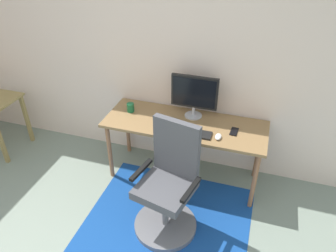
{
  "coord_description": "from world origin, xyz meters",
  "views": [
    {
      "loc": [
        1.12,
        -0.81,
        2.46
      ],
      "look_at": [
        0.36,
        1.58,
        0.8
      ],
      "focal_mm": 34.31,
      "sensor_mm": 36.0,
      "label": 1
    }
  ],
  "objects_px": {
    "computer_mouse": "(218,137)",
    "office_chair": "(168,191)",
    "monitor": "(194,94)",
    "keyboard": "(189,132)",
    "coffee_cup": "(131,108)",
    "desk": "(185,129)",
    "cell_phone": "(234,132)"
  },
  "relations": [
    {
      "from": "desk",
      "to": "monitor",
      "type": "xyz_separation_m",
      "value": [
        0.05,
        0.16,
        0.33
      ]
    },
    {
      "from": "keyboard",
      "to": "coffee_cup",
      "type": "distance_m",
      "value": 0.73
    },
    {
      "from": "computer_mouse",
      "to": "office_chair",
      "type": "xyz_separation_m",
      "value": [
        -0.33,
        -0.52,
        -0.31
      ]
    },
    {
      "from": "desk",
      "to": "coffee_cup",
      "type": "height_order",
      "value": "coffee_cup"
    },
    {
      "from": "monitor",
      "to": "office_chair",
      "type": "relative_size",
      "value": 0.44
    },
    {
      "from": "monitor",
      "to": "coffee_cup",
      "type": "height_order",
      "value": "monitor"
    },
    {
      "from": "coffee_cup",
      "to": "office_chair",
      "type": "bearing_deg",
      "value": -48.25
    },
    {
      "from": "monitor",
      "to": "keyboard",
      "type": "xyz_separation_m",
      "value": [
        0.04,
        -0.32,
        -0.25
      ]
    },
    {
      "from": "monitor",
      "to": "keyboard",
      "type": "relative_size",
      "value": 1.1
    },
    {
      "from": "desk",
      "to": "computer_mouse",
      "type": "height_order",
      "value": "computer_mouse"
    },
    {
      "from": "desk",
      "to": "cell_phone",
      "type": "bearing_deg",
      "value": -1.37
    },
    {
      "from": "coffee_cup",
      "to": "cell_phone",
      "type": "xyz_separation_m",
      "value": [
        1.11,
        -0.06,
        -0.04
      ]
    },
    {
      "from": "desk",
      "to": "computer_mouse",
      "type": "relative_size",
      "value": 15.77
    },
    {
      "from": "computer_mouse",
      "to": "office_chair",
      "type": "relative_size",
      "value": 0.1
    },
    {
      "from": "desk",
      "to": "cell_phone",
      "type": "height_order",
      "value": "cell_phone"
    },
    {
      "from": "keyboard",
      "to": "computer_mouse",
      "type": "bearing_deg",
      "value": 0.26
    },
    {
      "from": "coffee_cup",
      "to": "computer_mouse",
      "type": "bearing_deg",
      "value": -11.95
    },
    {
      "from": "cell_phone",
      "to": "office_chair",
      "type": "distance_m",
      "value": 0.86
    },
    {
      "from": "computer_mouse",
      "to": "coffee_cup",
      "type": "xyz_separation_m",
      "value": [
        -0.98,
        0.21,
        0.03
      ]
    },
    {
      "from": "keyboard",
      "to": "office_chair",
      "type": "xyz_separation_m",
      "value": [
        -0.05,
        -0.52,
        -0.3
      ]
    },
    {
      "from": "coffee_cup",
      "to": "office_chair",
      "type": "xyz_separation_m",
      "value": [
        0.65,
        -0.73,
        -0.34
      ]
    },
    {
      "from": "computer_mouse",
      "to": "keyboard",
      "type": "bearing_deg",
      "value": -179.74
    },
    {
      "from": "keyboard",
      "to": "coffee_cup",
      "type": "relative_size",
      "value": 4.54
    },
    {
      "from": "desk",
      "to": "office_chair",
      "type": "bearing_deg",
      "value": -86.58
    },
    {
      "from": "coffee_cup",
      "to": "desk",
      "type": "bearing_deg",
      "value": -4.32
    },
    {
      "from": "cell_phone",
      "to": "keyboard",
      "type": "bearing_deg",
      "value": -156.75
    },
    {
      "from": "keyboard",
      "to": "office_chair",
      "type": "relative_size",
      "value": 0.4
    },
    {
      "from": "monitor",
      "to": "office_chair",
      "type": "bearing_deg",
      "value": -90.46
    },
    {
      "from": "cell_phone",
      "to": "computer_mouse",
      "type": "bearing_deg",
      "value": -127.86
    },
    {
      "from": "computer_mouse",
      "to": "cell_phone",
      "type": "distance_m",
      "value": 0.2
    },
    {
      "from": "coffee_cup",
      "to": "office_chair",
      "type": "height_order",
      "value": "office_chair"
    },
    {
      "from": "computer_mouse",
      "to": "coffee_cup",
      "type": "bearing_deg",
      "value": 168.05
    }
  ]
}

